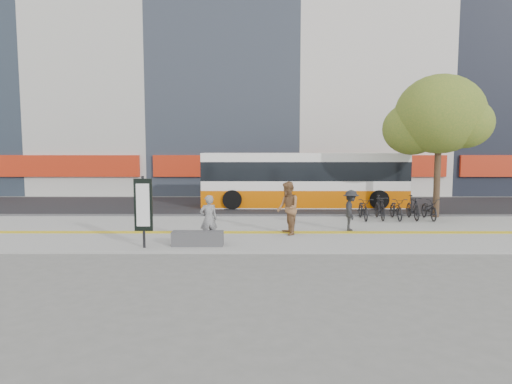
{
  "coord_description": "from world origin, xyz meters",
  "views": [
    {
      "loc": [
        -0.73,
        -14.81,
        3.09
      ],
      "look_at": [
        -0.79,
        2.0,
        1.46
      ],
      "focal_mm": 31.06,
      "sensor_mm": 36.0,
      "label": 1
    }
  ],
  "objects_px": {
    "bus": "(304,181)",
    "seated_woman": "(209,219)",
    "pedestrian_tan": "(288,208)",
    "street_tree": "(438,116)",
    "signboard": "(143,206)",
    "pedestrian_dark": "(351,210)",
    "bench": "(198,238)"
  },
  "relations": [
    {
      "from": "street_tree",
      "to": "bus",
      "type": "height_order",
      "value": "street_tree"
    },
    {
      "from": "signboard",
      "to": "street_tree",
      "type": "distance_m",
      "value": 13.4
    },
    {
      "from": "seated_woman",
      "to": "pedestrian_tan",
      "type": "height_order",
      "value": "pedestrian_tan"
    },
    {
      "from": "signboard",
      "to": "pedestrian_tan",
      "type": "relative_size",
      "value": 1.17
    },
    {
      "from": "signboard",
      "to": "street_tree",
      "type": "bearing_deg",
      "value": 29.07
    },
    {
      "from": "pedestrian_tan",
      "to": "bench",
      "type": "bearing_deg",
      "value": -70.62
    },
    {
      "from": "bench",
      "to": "pedestrian_tan",
      "type": "height_order",
      "value": "pedestrian_tan"
    },
    {
      "from": "bus",
      "to": "seated_woman",
      "type": "relative_size",
      "value": 6.82
    },
    {
      "from": "bench",
      "to": "street_tree",
      "type": "relative_size",
      "value": 0.25
    },
    {
      "from": "signboard",
      "to": "bus",
      "type": "bearing_deg",
      "value": 59.47
    },
    {
      "from": "bus",
      "to": "seated_woman",
      "type": "bearing_deg",
      "value": -113.08
    },
    {
      "from": "signboard",
      "to": "seated_woman",
      "type": "height_order",
      "value": "signboard"
    },
    {
      "from": "seated_woman",
      "to": "pedestrian_tan",
      "type": "relative_size",
      "value": 0.83
    },
    {
      "from": "pedestrian_tan",
      "to": "pedestrian_dark",
      "type": "height_order",
      "value": "pedestrian_tan"
    },
    {
      "from": "signboard",
      "to": "bus",
      "type": "distance_m",
      "value": 11.62
    },
    {
      "from": "signboard",
      "to": "street_tree",
      "type": "height_order",
      "value": "street_tree"
    },
    {
      "from": "pedestrian_tan",
      "to": "bus",
      "type": "bearing_deg",
      "value": 157.84
    },
    {
      "from": "signboard",
      "to": "bench",
      "type": "bearing_deg",
      "value": 10.81
    },
    {
      "from": "street_tree",
      "to": "seated_woman",
      "type": "relative_size",
      "value": 4.05
    },
    {
      "from": "bench",
      "to": "seated_woman",
      "type": "bearing_deg",
      "value": 47.18
    },
    {
      "from": "bench",
      "to": "pedestrian_dark",
      "type": "relative_size",
      "value": 1.06
    },
    {
      "from": "bus",
      "to": "seated_woman",
      "type": "height_order",
      "value": "bus"
    },
    {
      "from": "signboard",
      "to": "pedestrian_tan",
      "type": "xyz_separation_m",
      "value": [
        4.53,
        2.12,
        -0.35
      ]
    },
    {
      "from": "bus",
      "to": "pedestrian_dark",
      "type": "xyz_separation_m",
      "value": [
        1.01,
        -7.13,
        -0.55
      ]
    },
    {
      "from": "street_tree",
      "to": "bus",
      "type": "bearing_deg",
      "value": 146.12
    },
    {
      "from": "signboard",
      "to": "pedestrian_tan",
      "type": "bearing_deg",
      "value": 25.04
    },
    {
      "from": "seated_woman",
      "to": "signboard",
      "type": "bearing_deg",
      "value": -0.16
    },
    {
      "from": "bench",
      "to": "street_tree",
      "type": "xyz_separation_m",
      "value": [
        9.78,
        6.02,
        4.21
      ]
    },
    {
      "from": "signboard",
      "to": "street_tree",
      "type": "relative_size",
      "value": 0.35
    },
    {
      "from": "bus",
      "to": "street_tree",
      "type": "bearing_deg",
      "value": -33.88
    },
    {
      "from": "pedestrian_dark",
      "to": "bus",
      "type": "bearing_deg",
      "value": 16.83
    },
    {
      "from": "bench",
      "to": "pedestrian_tan",
      "type": "distance_m",
      "value": 3.52
    }
  ]
}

